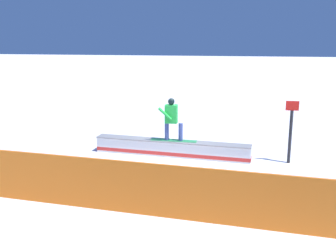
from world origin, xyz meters
TOP-DOWN VIEW (x-y plane):
  - ground_plane at (0.00, 0.00)m, footprint 120.00×120.00m
  - grind_box at (0.00, 0.00)m, footprint 5.33×1.06m
  - snowboarder at (-0.01, 0.01)m, footprint 1.57×0.42m
  - safety_fence at (0.00, 4.51)m, footprint 8.90×1.07m
  - trail_marker at (-3.83, 0.12)m, footprint 0.40×0.10m

SIDE VIEW (x-z plane):
  - ground_plane at x=0.00m, z-range 0.00..0.00m
  - grind_box at x=0.00m, z-range -0.03..0.53m
  - safety_fence at x=0.00m, z-range 0.00..1.26m
  - trail_marker at x=-3.83m, z-range 0.07..2.09m
  - snowboarder at x=-0.01m, z-range 0.60..2.04m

